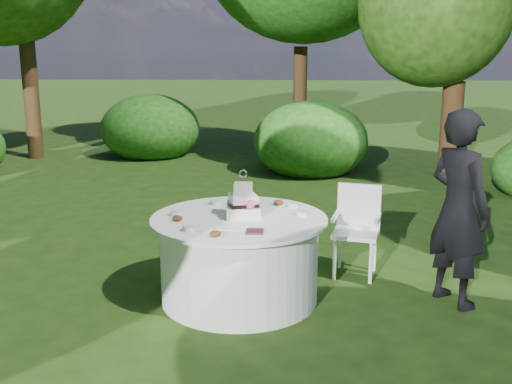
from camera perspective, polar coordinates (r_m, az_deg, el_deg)
ground at (r=5.53m, az=-1.58°, el=-10.11°), size 80.00×80.00×0.00m
napkins at (r=4.83m, az=-0.12°, el=-3.78°), size 0.14×0.14×0.02m
feather_plume at (r=4.90m, az=-3.61°, el=-3.60°), size 0.48×0.07×0.01m
guest at (r=5.47m, az=18.74°, el=-1.51°), size 0.68×0.75×1.73m
table at (r=5.39m, az=-1.60°, el=-6.32°), size 1.56×1.56×0.77m
cake at (r=5.27m, az=-1.21°, el=-1.14°), size 0.32×0.32×0.42m
chair at (r=6.06m, az=9.60°, el=-2.95°), size 0.53×0.52×0.90m
votives at (r=5.36m, az=-1.92°, el=-1.92°), size 1.22×0.95×0.04m
petal_cups at (r=5.19m, az=-2.90°, el=-2.40°), size 0.95×1.10×0.05m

